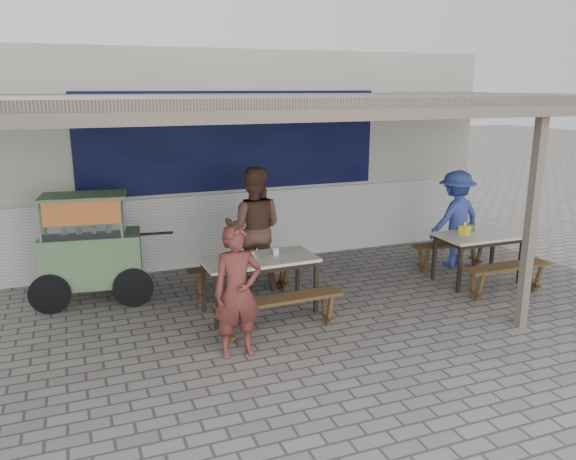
# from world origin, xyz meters

# --- Properties ---
(ground) EXTENTS (60.00, 60.00, 0.00)m
(ground) POSITION_xyz_m (0.00, 0.00, 0.00)
(ground) COLOR slate
(ground) RESTS_ON ground
(back_wall) EXTENTS (9.00, 1.28, 3.50)m
(back_wall) POSITION_xyz_m (-0.00, 3.58, 1.72)
(back_wall) COLOR beige
(back_wall) RESTS_ON ground
(warung_roof) EXTENTS (9.00, 4.21, 2.81)m
(warung_roof) POSITION_xyz_m (0.02, 0.90, 2.71)
(warung_roof) COLOR #625854
(warung_roof) RESTS_ON ground
(table_left) EXTENTS (1.50, 0.76, 0.75)m
(table_left) POSITION_xyz_m (-0.55, 0.71, 0.67)
(table_left) COLOR silver
(table_left) RESTS_ON ground
(bench_left_street) EXTENTS (1.59, 0.32, 0.45)m
(bench_left_street) POSITION_xyz_m (-0.53, 0.00, 0.34)
(bench_left_street) COLOR brown
(bench_left_street) RESTS_ON ground
(bench_left_wall) EXTENTS (1.59, 0.32, 0.45)m
(bench_left_wall) POSITION_xyz_m (-0.57, 1.42, 0.34)
(bench_left_wall) COLOR brown
(bench_left_wall) RESTS_ON ground
(table_right) EXTENTS (1.24, 0.74, 0.75)m
(table_right) POSITION_xyz_m (2.94, 0.66, 0.67)
(table_right) COLOR silver
(table_right) RESTS_ON ground
(bench_right_street) EXTENTS (1.34, 0.28, 0.45)m
(bench_right_street) POSITION_xyz_m (2.93, 0.02, 0.33)
(bench_right_street) COLOR brown
(bench_right_street) RESTS_ON ground
(bench_right_wall) EXTENTS (1.34, 0.28, 0.45)m
(bench_right_wall) POSITION_xyz_m (2.94, 1.30, 0.33)
(bench_right_wall) COLOR brown
(bench_right_wall) RESTS_ON ground
(vendor_cart) EXTENTS (1.94, 0.91, 1.51)m
(vendor_cart) POSITION_xyz_m (-2.58, 1.93, 0.82)
(vendor_cart) COLOR #6E9362
(vendor_cart) RESTS_ON ground
(patron_street_side) EXTENTS (0.55, 0.37, 1.48)m
(patron_street_side) POSITION_xyz_m (-1.16, -0.36, 0.74)
(patron_street_side) COLOR maroon
(patron_street_side) RESTS_ON ground
(patron_wall_side) EXTENTS (1.08, 0.98, 1.80)m
(patron_wall_side) POSITION_xyz_m (-0.31, 1.69, 0.90)
(patron_wall_side) COLOR brown
(patron_wall_side) RESTS_ON ground
(patron_right_table) EXTENTS (1.12, 0.78, 1.59)m
(patron_right_table) POSITION_xyz_m (3.14, 1.51, 0.80)
(patron_right_table) COLOR #3C4FAE
(patron_right_table) RESTS_ON ground
(tissue_box) EXTENTS (0.17, 0.17, 0.13)m
(tissue_box) POSITION_xyz_m (2.73, 0.75, 0.81)
(tissue_box) COLOR yellow
(tissue_box) RESTS_ON table_right
(donation_box) EXTENTS (0.19, 0.16, 0.10)m
(donation_box) POSITION_xyz_m (2.89, 0.84, 0.80)
(donation_box) COLOR #367A3B
(donation_box) RESTS_ON table_right
(condiment_jar) EXTENTS (0.08, 0.08, 0.10)m
(condiment_jar) POSITION_xyz_m (-0.30, 0.77, 0.80)
(condiment_jar) COLOR silver
(condiment_jar) RESTS_ON table_left
(condiment_bowl) EXTENTS (0.24, 0.24, 0.05)m
(condiment_bowl) POSITION_xyz_m (-0.66, 0.75, 0.77)
(condiment_bowl) COLOR silver
(condiment_bowl) RESTS_ON table_left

